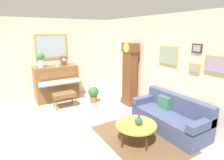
# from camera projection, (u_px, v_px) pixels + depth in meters

# --- Properties ---
(ground_plane) EXTENTS (6.40, 6.00, 0.10)m
(ground_plane) POSITION_uv_depth(u_px,v_px,m) (76.00, 129.00, 4.67)
(ground_plane) COLOR #B2A899
(wall_left) EXTENTS (0.13, 4.90, 2.80)m
(wall_left) POSITION_uv_depth(u_px,v_px,m) (48.00, 59.00, 6.45)
(wall_left) COLOR beige
(wall_left) RESTS_ON ground_plane
(wall_back) EXTENTS (5.30, 0.13, 2.80)m
(wall_back) POSITION_uv_depth(u_px,v_px,m) (150.00, 64.00, 5.48)
(wall_back) COLOR beige
(wall_back) RESTS_ON ground_plane
(area_rug) EXTENTS (2.10, 1.50, 0.01)m
(area_rug) POSITION_uv_depth(u_px,v_px,m) (140.00, 138.00, 4.17)
(area_rug) COLOR brown
(area_rug) RESTS_ON ground_plane
(piano) EXTENTS (0.87, 1.44, 1.22)m
(piano) POSITION_uv_depth(u_px,v_px,m) (57.00, 83.00, 6.42)
(piano) COLOR brown
(piano) RESTS_ON ground_plane
(piano_bench) EXTENTS (0.42, 0.70, 0.48)m
(piano_bench) POSITION_uv_depth(u_px,v_px,m) (64.00, 95.00, 5.80)
(piano_bench) COLOR brown
(piano_bench) RESTS_ON ground_plane
(grandfather_clock) EXTENTS (0.52, 0.34, 2.03)m
(grandfather_clock) POSITION_uv_depth(u_px,v_px,m) (130.00, 76.00, 5.92)
(grandfather_clock) COLOR brown
(grandfather_clock) RESTS_ON ground_plane
(couch) EXTENTS (1.90, 0.80, 0.84)m
(couch) POSITION_uv_depth(u_px,v_px,m) (170.00, 117.00, 4.52)
(couch) COLOR #424C70
(couch) RESTS_ON ground_plane
(coffee_table) EXTENTS (0.88, 0.88, 0.44)m
(coffee_table) POSITION_uv_depth(u_px,v_px,m) (136.00, 125.00, 3.93)
(coffee_table) COLOR gold
(coffee_table) RESTS_ON ground_plane
(mantel_clock) EXTENTS (0.13, 0.18, 0.38)m
(mantel_clock) POSITION_uv_depth(u_px,v_px,m) (63.00, 60.00, 6.37)
(mantel_clock) COLOR brown
(mantel_clock) RESTS_ON piano
(flower_vase) EXTENTS (0.26, 0.26, 0.58)m
(flower_vase) POSITION_uv_depth(u_px,v_px,m) (40.00, 58.00, 5.95)
(flower_vase) COLOR silver
(flower_vase) RESTS_ON piano
(teacup) EXTENTS (0.12, 0.12, 0.06)m
(teacup) POSITION_uv_depth(u_px,v_px,m) (57.00, 66.00, 6.18)
(teacup) COLOR white
(teacup) RESTS_ON piano
(green_jug) EXTENTS (0.17, 0.17, 0.24)m
(green_jug) POSITION_uv_depth(u_px,v_px,m) (139.00, 121.00, 3.85)
(green_jug) COLOR #234C33
(green_jug) RESTS_ON coffee_table
(potted_plant) EXTENTS (0.36, 0.36, 0.56)m
(potted_plant) POSITION_uv_depth(u_px,v_px,m) (93.00, 93.00, 6.22)
(potted_plant) COLOR #935138
(potted_plant) RESTS_ON ground_plane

